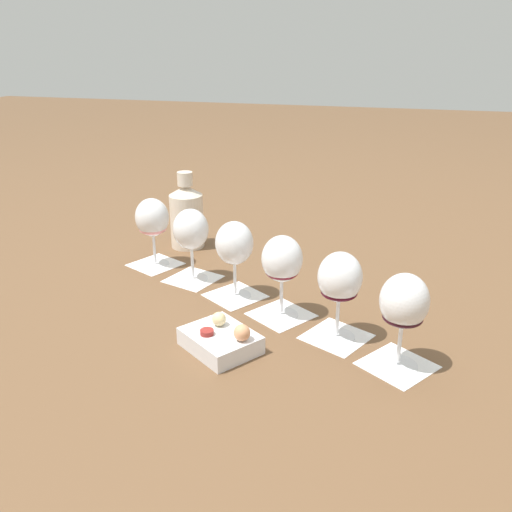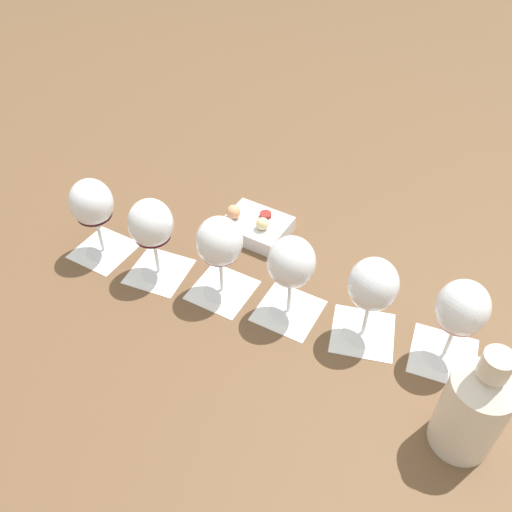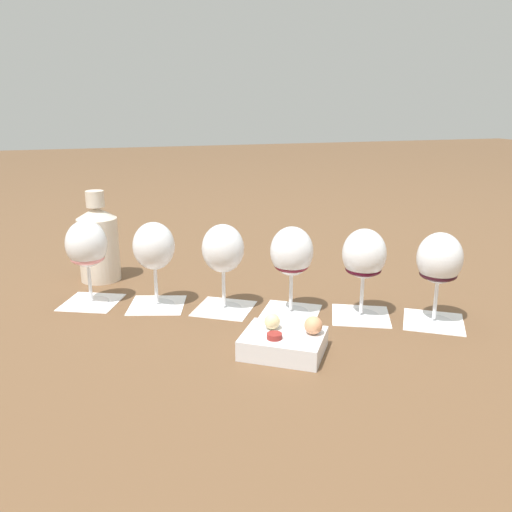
# 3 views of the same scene
# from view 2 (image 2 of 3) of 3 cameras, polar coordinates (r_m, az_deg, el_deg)

# --- Properties ---
(ground_plane) EXTENTS (8.00, 8.00, 0.00)m
(ground_plane) POSITION_cam_2_polar(r_m,az_deg,el_deg) (1.02, 0.03, -4.50)
(ground_plane) COLOR brown
(tasting_card_0) EXTENTS (0.15, 0.15, 0.00)m
(tasting_card_0) POSITION_cam_2_polar(r_m,az_deg,el_deg) (0.99, 19.11, -9.86)
(tasting_card_0) COLOR white
(tasting_card_0) RESTS_ON ground_plane
(tasting_card_1) EXTENTS (0.14, 0.14, 0.00)m
(tasting_card_1) POSITION_cam_2_polar(r_m,az_deg,el_deg) (0.99, 11.17, -7.91)
(tasting_card_1) COLOR white
(tasting_card_1) RESTS_ON ground_plane
(tasting_card_2) EXTENTS (0.15, 0.15, 0.00)m
(tasting_card_2) POSITION_cam_2_polar(r_m,az_deg,el_deg) (1.00, 3.43, -5.75)
(tasting_card_2) COLOR white
(tasting_card_2) RESTS_ON ground_plane
(tasting_card_3) EXTENTS (0.15, 0.15, 0.00)m
(tasting_card_3) POSITION_cam_2_polar(r_m,az_deg,el_deg) (1.04, -3.57, -3.57)
(tasting_card_3) COLOR white
(tasting_card_3) RESTS_ON ground_plane
(tasting_card_4) EXTENTS (0.15, 0.15, 0.00)m
(tasting_card_4) POSITION_cam_2_polar(r_m,az_deg,el_deg) (1.09, -10.16, -1.59)
(tasting_card_4) COLOR white
(tasting_card_4) RESTS_ON ground_plane
(tasting_card_5) EXTENTS (0.15, 0.15, 0.00)m
(tasting_card_5) POSITION_cam_2_polar(r_m,az_deg,el_deg) (1.16, -15.71, 0.59)
(tasting_card_5) COLOR white
(tasting_card_5) RESTS_ON ground_plane
(wine_glass_0) EXTENTS (0.08, 0.08, 0.17)m
(wine_glass_0) POSITION_cam_2_polar(r_m,az_deg,el_deg) (0.91, 20.79, -5.44)
(wine_glass_0) COLOR white
(wine_glass_0) RESTS_ON tasting_card_0
(wine_glass_1) EXTENTS (0.08, 0.08, 0.17)m
(wine_glass_1) POSITION_cam_2_polar(r_m,az_deg,el_deg) (0.90, 12.16, -3.31)
(wine_glass_1) COLOR white
(wine_glass_1) RESTS_ON tasting_card_1
(wine_glass_2) EXTENTS (0.08, 0.08, 0.17)m
(wine_glass_2) POSITION_cam_2_polar(r_m,az_deg,el_deg) (0.92, 3.73, -1.02)
(wine_glass_2) COLOR white
(wine_glass_2) RESTS_ON tasting_card_2
(wine_glass_3) EXTENTS (0.08, 0.08, 0.17)m
(wine_glass_3) POSITION_cam_2_polar(r_m,az_deg,el_deg) (0.96, -3.87, 1.16)
(wine_glass_3) COLOR white
(wine_glass_3) RESTS_ON tasting_card_3
(wine_glass_4) EXTENTS (0.08, 0.08, 0.17)m
(wine_glass_4) POSITION_cam_2_polar(r_m,az_deg,el_deg) (1.01, -10.97, 3.07)
(wine_glass_4) COLOR white
(wine_glass_4) RESTS_ON tasting_card_4
(wine_glass_5) EXTENTS (0.08, 0.08, 0.17)m
(wine_glass_5) POSITION_cam_2_polar(r_m,az_deg,el_deg) (1.08, -16.87, 5.09)
(wine_glass_5) COLOR white
(wine_glass_5) RESTS_ON tasting_card_5
(ceramic_vase) EXTENTS (0.09, 0.09, 0.21)m
(ceramic_vase) POSITION_cam_2_polar(r_m,az_deg,el_deg) (0.84, 21.98, -14.52)
(ceramic_vase) COLOR beige
(ceramic_vase) RESTS_ON ground_plane
(snack_dish) EXTENTS (0.17, 0.16, 0.06)m
(snack_dish) POSITION_cam_2_polar(r_m,az_deg,el_deg) (1.14, -0.07, 3.18)
(snack_dish) COLOR silver
(snack_dish) RESTS_ON ground_plane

